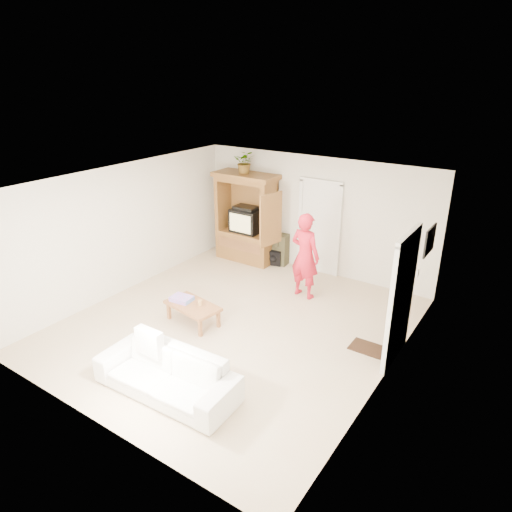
{
  "coord_description": "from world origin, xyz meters",
  "views": [
    {
      "loc": [
        4.31,
        -5.74,
        4.27
      ],
      "look_at": [
        0.06,
        0.6,
        1.15
      ],
      "focal_mm": 32.0,
      "sensor_mm": 36.0,
      "label": 1
    }
  ],
  "objects_px": {
    "armoire": "(247,223)",
    "man": "(305,256)",
    "sofa": "(167,374)",
    "coffee_table": "(193,307)"
  },
  "relations": [
    {
      "from": "armoire",
      "to": "man",
      "type": "relative_size",
      "value": 1.2
    },
    {
      "from": "armoire",
      "to": "man",
      "type": "distance_m",
      "value": 2.27
    },
    {
      "from": "armoire",
      "to": "coffee_table",
      "type": "bearing_deg",
      "value": -73.22
    },
    {
      "from": "man",
      "to": "sofa",
      "type": "relative_size",
      "value": 0.83
    },
    {
      "from": "man",
      "to": "sofa",
      "type": "distance_m",
      "value": 3.79
    },
    {
      "from": "sofa",
      "to": "coffee_table",
      "type": "height_order",
      "value": "sofa"
    },
    {
      "from": "sofa",
      "to": "coffee_table",
      "type": "bearing_deg",
      "value": 118.02
    },
    {
      "from": "armoire",
      "to": "sofa",
      "type": "relative_size",
      "value": 1.0
    },
    {
      "from": "man",
      "to": "sofa",
      "type": "height_order",
      "value": "man"
    },
    {
      "from": "armoire",
      "to": "man",
      "type": "height_order",
      "value": "armoire"
    }
  ]
}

